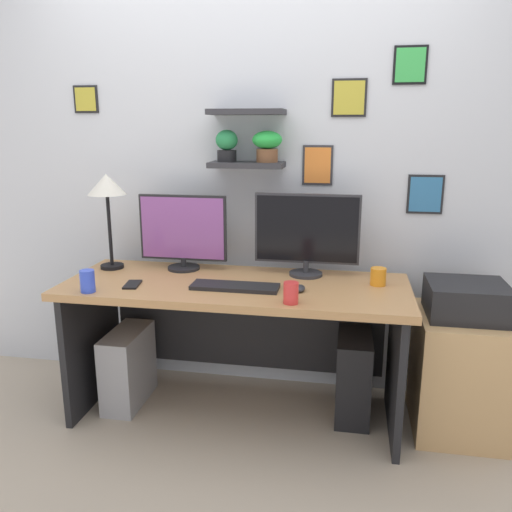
{
  "coord_description": "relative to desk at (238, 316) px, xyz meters",
  "views": [
    {
      "loc": [
        0.56,
        -2.5,
        1.54
      ],
      "look_at": [
        0.1,
        0.05,
        0.89
      ],
      "focal_mm": 36.28,
      "sensor_mm": 36.0,
      "label": 1
    }
  ],
  "objects": [
    {
      "name": "monitor_left",
      "position": [
        -0.35,
        0.16,
        0.42
      ],
      "size": [
        0.5,
        0.18,
        0.42
      ],
      "color": "black",
      "rests_on": "desk"
    },
    {
      "name": "keyboard",
      "position": [
        0.02,
        -0.15,
        0.21
      ],
      "size": [
        0.44,
        0.14,
        0.02
      ],
      "primitive_type": "cube",
      "color": "black",
      "rests_on": "desk"
    },
    {
      "name": "monitor_right",
      "position": [
        0.35,
        0.16,
        0.44
      ],
      "size": [
        0.56,
        0.18,
        0.44
      ],
      "color": "#2D2D33",
      "rests_on": "desk"
    },
    {
      "name": "desk_lamp",
      "position": [
        -0.76,
        0.1,
        0.65
      ],
      "size": [
        0.21,
        0.21,
        0.54
      ],
      "color": "black",
      "rests_on": "desk"
    },
    {
      "name": "drawer_cabinet",
      "position": [
        1.16,
        0.01,
        -0.23
      ],
      "size": [
        0.44,
        0.5,
        0.62
      ],
      "primitive_type": "cube",
      "color": "tan",
      "rests_on": "ground"
    },
    {
      "name": "printer",
      "position": [
        1.16,
        0.01,
        0.16
      ],
      "size": [
        0.38,
        0.34,
        0.17
      ],
      "primitive_type": "cube",
      "color": "black",
      "rests_on": "drawer_cabinet"
    },
    {
      "name": "ground_plane",
      "position": [
        0.0,
        -0.06,
        -0.55
      ],
      "size": [
        8.0,
        8.0,
        0.0
      ],
      "primitive_type": "plane",
      "color": "tan"
    },
    {
      "name": "coffee_mug",
      "position": [
        0.73,
        0.04,
        0.25
      ],
      "size": [
        0.08,
        0.08,
        0.09
      ],
      "primitive_type": "cylinder",
      "color": "orange",
      "rests_on": "desk"
    },
    {
      "name": "pen_cup",
      "position": [
        0.32,
        -0.32,
        0.25
      ],
      "size": [
        0.07,
        0.07,
        0.1
      ],
      "primitive_type": "cylinder",
      "color": "red",
      "rests_on": "desk"
    },
    {
      "name": "computer_tower_right",
      "position": [
        0.63,
        0.06,
        -0.31
      ],
      "size": [
        0.18,
        0.4,
        0.46
      ],
      "primitive_type": "cube",
      "color": "black",
      "rests_on": "ground"
    },
    {
      "name": "computer_mouse",
      "position": [
        0.34,
        -0.13,
        0.22
      ],
      "size": [
        0.06,
        0.09,
        0.03
      ],
      "primitive_type": "ellipsoid",
      "color": "#2D2D33",
      "rests_on": "desk"
    },
    {
      "name": "water_cup",
      "position": [
        -0.68,
        -0.33,
        0.26
      ],
      "size": [
        0.07,
        0.07,
        0.11
      ],
      "primitive_type": "cylinder",
      "color": "blue",
      "rests_on": "desk"
    },
    {
      "name": "back_wall_assembly",
      "position": [
        0.0,
        0.38,
        0.81
      ],
      "size": [
        4.4,
        0.24,
        2.7
      ],
      "color": "silver",
      "rests_on": "ground"
    },
    {
      "name": "cell_phone",
      "position": [
        -0.51,
        -0.19,
        0.21
      ],
      "size": [
        0.09,
        0.15,
        0.01
      ],
      "primitive_type": "cube",
      "rotation": [
        0.0,
        0.0,
        0.16
      ],
      "color": "black",
      "rests_on": "desk"
    },
    {
      "name": "desk",
      "position": [
        0.0,
        0.0,
        0.0
      ],
      "size": [
        1.78,
        0.68,
        0.75
      ],
      "color": "tan",
      "rests_on": "ground"
    },
    {
      "name": "computer_tower_left",
      "position": [
        -0.63,
        -0.05,
        -0.33
      ],
      "size": [
        0.18,
        0.4,
        0.43
      ],
      "primitive_type": "cube",
      "color": "#99999E",
      "rests_on": "ground"
    }
  ]
}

